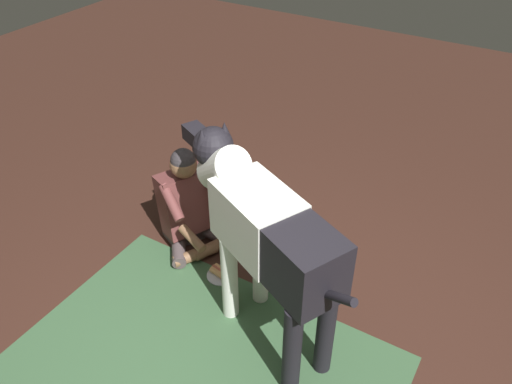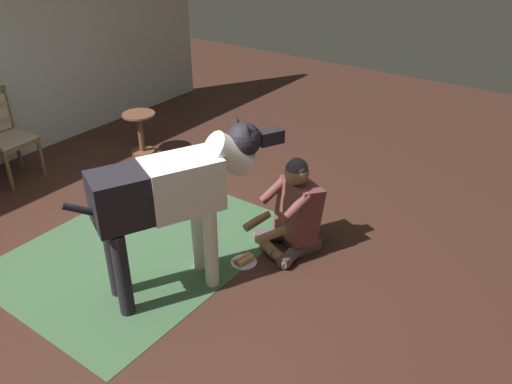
{
  "view_description": "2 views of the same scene",
  "coord_description": "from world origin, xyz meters",
  "views": [
    {
      "loc": [
        -1.08,
        1.68,
        2.88
      ],
      "look_at": [
        0.39,
        -0.78,
        0.78
      ],
      "focal_mm": 36.19,
      "sensor_mm": 36.0,
      "label": 1
    },
    {
      "loc": [
        -2.29,
        -2.83,
        2.74
      ],
      "look_at": [
        0.59,
        -0.76,
        0.76
      ],
      "focal_mm": 36.61,
      "sensor_mm": 36.0,
      "label": 2
    }
  ],
  "objects": [
    {
      "name": "large_dog",
      "position": [
        0.1,
        -0.37,
        0.86
      ],
      "size": [
        1.58,
        0.87,
        1.32
      ],
      "color": "white",
      "rests_on": "ground"
    },
    {
      "name": "person_sitting_on_floor",
      "position": [
        1.05,
        -0.83,
        0.36
      ],
      "size": [
        0.71,
        0.63,
        0.88
      ],
      "color": "#524546",
      "rests_on": "ground"
    },
    {
      "name": "hot_dog_on_plate",
      "position": [
        0.61,
        -0.62,
        0.03
      ],
      "size": [
        0.23,
        0.23,
        0.06
      ],
      "color": "silver",
      "rests_on": "ground"
    },
    {
      "name": "area_rug",
      "position": [
        0.26,
        0.25,
        0.0
      ],
      "size": [
        2.4,
        1.85,
        0.01
      ],
      "primitive_type": "cube",
      "color": "#395B3A",
      "rests_on": "ground"
    },
    {
      "name": "ground_plane",
      "position": [
        0.0,
        0.0,
        0.0
      ],
      "size": [
        13.41,
        13.41,
        0.0
      ],
      "primitive_type": "plane",
      "color": "#3C221A"
    }
  ]
}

